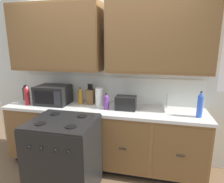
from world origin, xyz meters
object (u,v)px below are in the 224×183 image
stove_range (65,157)px  bottle_red (27,95)px  knife_block (91,96)px  bottle_amber (80,96)px  bottle_dark (25,92)px  microwave (53,95)px  toaster (126,103)px  paper_towel_roll (99,97)px  bottle_blue (200,105)px  bottle_violet (106,101)px

stove_range → bottle_red: (-0.83, 0.51, 0.59)m
knife_block → bottle_amber: (-0.14, -0.06, 0.01)m
bottle_dark → bottle_amber: 0.99m
microwave → toaster: 1.12m
paper_towel_roll → bottle_blue: 1.36m
stove_range → bottle_dark: bottle_dark is taller
bottle_dark → bottle_amber: bottle_amber is taller
paper_towel_roll → microwave: bearing=-173.4°
bottle_blue → bottle_violet: (-1.19, 0.05, -0.05)m
toaster → bottle_red: (-1.47, -0.10, 0.05)m
microwave → bottle_amber: bearing=9.9°
microwave → bottle_dark: (-0.58, 0.13, -0.02)m
toaster → knife_block: 0.59m
knife_block → paper_towel_roll: size_ratio=1.19×
stove_range → bottle_violet: 0.88m
paper_towel_roll → bottle_dark: paper_towel_roll is taller
toaster → knife_block: size_ratio=0.90×
microwave → paper_towel_roll: size_ratio=1.85×
bottle_blue → toaster: bearing=174.6°
bottle_violet → bottle_red: 1.21m
toaster → bottle_violet: (-0.26, -0.04, 0.01)m
microwave → knife_block: 0.57m
microwave → bottle_amber: (0.41, 0.07, -0.01)m
stove_range → bottle_dark: size_ratio=3.99×
paper_towel_roll → bottle_violet: (0.15, -0.15, -0.02)m
paper_towel_roll → bottle_dark: 1.29m
bottle_violet → bottle_dark: bearing=172.2°
knife_block → paper_towel_roll: bearing=-18.3°
bottle_violet → bottle_dark: (-1.44, 0.20, 0.01)m
knife_block → bottle_dark: bearing=-179.7°
toaster → bottle_amber: 0.71m
knife_block → bottle_amber: bearing=-156.7°
knife_block → bottle_red: knife_block is taller
toaster → paper_towel_roll: bearing=164.7°
stove_range → microwave: size_ratio=1.98×
bottle_blue → bottle_amber: 1.65m
stove_range → bottle_amber: 0.92m
stove_range → bottle_blue: bearing=18.6°
bottle_blue → bottle_violet: size_ratio=1.47×
microwave → bottle_red: size_ratio=1.58×
knife_block → bottle_blue: 1.51m
stove_range → knife_block: 0.96m
knife_block → paper_towel_roll: (0.15, -0.05, 0.01)m
bottle_blue → bottle_amber: bearing=173.4°
knife_block → bottle_blue: size_ratio=0.94×
microwave → bottle_amber: 0.42m
bottle_violet → microwave: bearing=175.3°
bottle_blue → bottle_red: (-2.40, -0.01, -0.01)m
microwave → bottle_amber: size_ratio=1.86×
paper_towel_roll → bottle_blue: bearing=-8.5°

